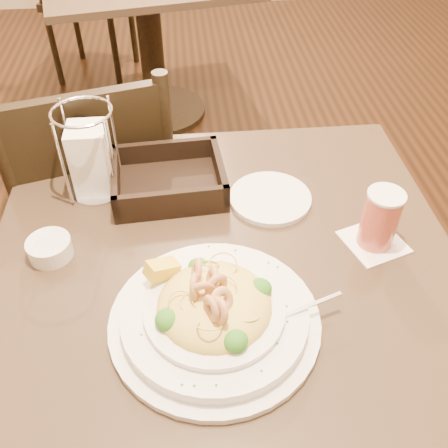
{
  "coord_description": "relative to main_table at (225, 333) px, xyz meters",
  "views": [
    {
      "loc": [
        -0.06,
        -0.64,
        1.42
      ],
      "look_at": [
        0.0,
        0.02,
        0.81
      ],
      "focal_mm": 40.0,
      "sensor_mm": 36.0,
      "label": 1
    }
  ],
  "objects": [
    {
      "name": "ground",
      "position": [
        0.0,
        0.0,
        -0.5
      ],
      "size": [
        7.0,
        7.0,
        0.0
      ],
      "primitive_type": "plane",
      "color": "black",
      "rests_on": "ground"
    },
    {
      "name": "main_table",
      "position": [
        0.0,
        0.0,
        0.0
      ],
      "size": [
        0.9,
        0.9,
        0.73
      ],
      "color": "black",
      "rests_on": "ground"
    },
    {
      "name": "background_table",
      "position": [
        -0.2,
        1.82,
        0.0
      ],
      "size": [
        1.06,
        1.06,
        0.73
      ],
      "rotation": [
        0.0,
        0.0,
        0.2
      ],
      "color": "black",
      "rests_on": "ground"
    },
    {
      "name": "dining_chair_near",
      "position": [
        -0.31,
        0.46,
        -0.0
      ],
      "size": [
        0.52,
        0.52,
        0.93
      ],
      "rotation": [
        0.0,
        0.0,
        3.41
      ],
      "color": "black",
      "rests_on": "ground"
    },
    {
      "name": "pasta_bowl",
      "position": [
        -0.03,
        -0.14,
        0.26
      ],
      "size": [
        0.39,
        0.35,
        0.11
      ],
      "rotation": [
        0.0,
        0.0,
        0.16
      ],
      "color": "white",
      "rests_on": "main_table"
    },
    {
      "name": "drink_glass",
      "position": [
        0.3,
        0.03,
        0.29
      ],
      "size": [
        0.14,
        0.14,
        0.12
      ],
      "rotation": [
        0.0,
        0.0,
        0.32
      ],
      "color": "white",
      "rests_on": "main_table"
    },
    {
      "name": "bread_basket",
      "position": [
        -0.1,
        0.23,
        0.25
      ],
      "size": [
        0.25,
        0.21,
        0.07
      ],
      "rotation": [
        0.0,
        0.0,
        0.07
      ],
      "color": "black",
      "rests_on": "main_table"
    },
    {
      "name": "napkin_caddy",
      "position": [
        -0.26,
        0.25,
        0.31
      ],
      "size": [
        0.12,
        0.12,
        0.2
      ],
      "rotation": [
        0.0,
        0.0,
        0.04
      ],
      "color": "silver",
      "rests_on": "main_table"
    },
    {
      "name": "side_plate",
      "position": [
        0.11,
        0.17,
        0.23
      ],
      "size": [
        0.19,
        0.19,
        0.01
      ],
      "primitive_type": "cylinder",
      "rotation": [
        0.0,
        0.0,
        -0.05
      ],
      "color": "white",
      "rests_on": "main_table"
    },
    {
      "name": "butter_ramekin",
      "position": [
        -0.33,
        0.05,
        0.25
      ],
      "size": [
        0.09,
        0.09,
        0.04
      ],
      "primitive_type": "cylinder",
      "rotation": [
        0.0,
        0.0,
        -0.07
      ],
      "color": "white",
      "rests_on": "main_table"
    }
  ]
}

